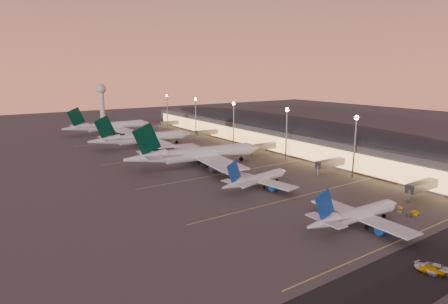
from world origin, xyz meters
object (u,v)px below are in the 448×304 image
Objects in this scene: airliner_narrow_south at (356,215)px; airliner_narrow_north at (257,180)px; radar_tower at (101,95)px; baggage_tug_b at (400,210)px; service_van_c at (426,268)px; airliner_wide_far at (109,127)px; service_van_a at (439,269)px; airliner_wide_near at (197,154)px; baggage_tug_a at (413,214)px; airliner_wide_mid at (143,138)px; service_van_b at (432,270)px.

airliner_narrow_south is 1.05× the size of airliner_narrow_north.
airliner_narrow_south is at bearing -93.07° from radar_tower.
airliner_narrow_south is at bearing 154.70° from baggage_tug_b.
airliner_narrow_south reaches higher than service_van_c.
service_van_a is (0.98, -228.79, -4.35)m from airliner_wide_far.
service_van_c is (-29.76, -24.12, 0.29)m from baggage_tug_b.
airliner_wide_near is 93.40m from baggage_tug_a.
airliner_wide_mid is 150.21m from baggage_tug_a.
baggage_tug_a is 0.83× the size of service_van_c.
airliner_wide_near is at bearing 82.71° from airliner_narrow_north.
service_van_c reaches higher than baggage_tug_a.
service_van_b is (-1.82, 0.57, 0.05)m from service_van_a.
airliner_wide_near is at bearing 80.61° from baggage_tug_b.
service_van_b is at bearing -73.06° from service_van_c.
radar_tower reaches higher than service_van_a.
service_van_b is at bearing -94.18° from radar_tower.
airliner_narrow_south is at bearing 58.16° from service_van_a.
airliner_wide_near reaches higher than service_van_b.
baggage_tug_a is 35.40m from service_van_c.
baggage_tug_b is (23.78, -85.88, -5.14)m from airliner_wide_near.
airliner_wide_mid reaches higher than airliner_narrow_north.
service_van_c is (-2.03, 1.66, -0.08)m from service_van_a.
airliner_wide_far is 10.61× the size of service_van_a.
airliner_wide_mid is at bearing 106.90° from baggage_tug_a.
baggage_tug_b is at bearing -77.12° from airliner_wide_mid.
baggage_tug_b is 0.69× the size of service_van_c.
service_van_a is at bearing -135.36° from baggage_tug_a.
service_van_a is (-21.46, -318.76, -21.05)m from radar_tower.
airliner_narrow_north is 53.36m from baggage_tug_a.
service_van_a is at bearing -92.65° from airliner_wide_far.
airliner_wide_far is 227.17m from service_van_c.
baggage_tug_a is 0.71× the size of service_van_a.
airliner_wide_far is at bearing 73.18° from baggage_tug_b.
service_van_a reaches higher than baggage_tug_b.
baggage_tug_b is at bearing 1.99° from airliner_narrow_south.
service_van_a is at bearing -88.04° from airliner_wide_mid.
airliner_wide_mid is at bearing 66.69° from service_van_b.
airliner_narrow_north is 6.91× the size of service_van_c.
airliner_wide_far reaches higher than baggage_tug_a.
airliner_wide_mid is 1.91× the size of radar_tower.
baggage_tug_b is at bearing 45.04° from service_van_c.
baggage_tug_a is (28.34, -207.40, -4.62)m from airliner_wide_far.
service_van_a is 1.15× the size of service_van_b.
baggage_tug_a is 1.19× the size of baggage_tug_b.
airliner_narrow_north is at bearing 91.79° from baggage_tug_b.
airliner_wide_near is 16.10× the size of baggage_tug_a.
baggage_tug_a is at bearing -75.28° from airliner_narrow_north.
airliner_wide_near is at bearing -84.50° from airliner_wide_mid.
radar_tower is at bearing 66.36° from baggage_tug_b.
airliner_narrow_south is 0.55× the size of airliner_wide_near.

